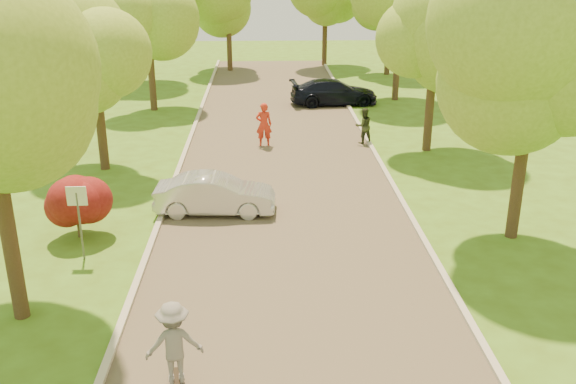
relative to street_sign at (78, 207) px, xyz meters
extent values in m
plane|color=#426518|center=(5.80, -4.00, -1.56)|extent=(100.00, 100.00, 0.00)
cube|color=#4C4438|center=(5.80, 4.00, -1.56)|extent=(8.00, 60.00, 0.01)
cube|color=#B2AD9E|center=(1.75, 4.00, -1.50)|extent=(0.18, 60.00, 0.12)
cube|color=#B2AD9E|center=(9.85, 4.00, -1.50)|extent=(0.18, 60.00, 0.12)
cylinder|color=#59595E|center=(0.00, 0.00, -0.56)|extent=(0.06, 0.06, 2.00)
cube|color=white|center=(0.00, 0.00, 0.34)|extent=(0.55, 0.04, 0.55)
cylinder|color=#382619|center=(-0.50, 1.50, -1.21)|extent=(0.12, 0.12, 0.70)
sphere|color=#590F0F|center=(-0.50, 1.50, -0.46)|extent=(1.70, 1.70, 1.70)
cylinder|color=#382619|center=(-0.70, -3.00, 0.24)|extent=(0.36, 0.36, 3.60)
sphere|color=olive|center=(-0.01, -3.00, 4.11)|extent=(3.45, 3.45, 3.45)
cylinder|color=#382619|center=(-1.20, 8.00, 0.01)|extent=(0.36, 0.36, 3.15)
sphere|color=olive|center=(-1.20, 8.00, 2.85)|extent=(4.20, 4.20, 4.20)
sphere|color=olive|center=(-0.57, 8.00, 3.48)|extent=(3.15, 3.15, 3.15)
cylinder|color=#382619|center=(-0.80, 18.00, 0.35)|extent=(0.36, 0.36, 3.83)
sphere|color=olive|center=(-0.80, 18.00, 3.70)|extent=(4.80, 4.80, 4.80)
cylinder|color=#382619|center=(12.60, 1.00, 0.35)|extent=(0.36, 0.36, 3.83)
sphere|color=olive|center=(12.60, 1.00, 3.76)|extent=(5.00, 5.00, 5.00)
sphere|color=olive|center=(13.35, 1.00, 4.51)|extent=(3.75, 3.75, 3.75)
cylinder|color=#382619|center=(12.20, 10.00, 0.12)|extent=(0.36, 0.36, 3.38)
sphere|color=olive|center=(12.20, 10.00, 3.13)|extent=(4.40, 4.40, 4.40)
sphere|color=olive|center=(12.86, 10.00, 3.79)|extent=(3.30, 3.30, 3.30)
cylinder|color=#382619|center=(12.80, 20.00, 0.46)|extent=(0.36, 0.36, 4.05)
cylinder|color=#382619|center=(-3.20, 26.00, 0.24)|extent=(0.36, 0.36, 3.60)
sphere|color=olive|center=(-3.20, 26.00, 3.54)|extent=(5.00, 5.00, 5.00)
cylinder|color=#382619|center=(13.80, 28.00, 0.35)|extent=(0.36, 0.36, 3.83)
cylinder|color=#382619|center=(2.80, 30.00, 0.12)|extent=(0.36, 0.36, 3.38)
sphere|color=olive|center=(2.80, 30.00, 3.25)|extent=(4.80, 4.80, 4.80)
cylinder|color=#382619|center=(9.80, 32.00, 0.24)|extent=(0.36, 0.36, 3.60)
imported|color=silver|center=(3.50, 3.25, -0.92)|extent=(3.99, 1.55, 1.29)
imported|color=black|center=(9.10, 18.91, -0.86)|extent=(5.02, 2.41, 1.41)
cube|color=black|center=(3.30, -5.76, -1.46)|extent=(0.40, 0.93, 0.02)
cylinder|color=#BFCC4C|center=(3.32, -5.43, -1.52)|extent=(0.04, 0.07, 0.07)
cylinder|color=#BFCC4C|center=(3.17, -5.46, -1.52)|extent=(0.04, 0.07, 0.07)
imported|color=slate|center=(3.30, -5.76, -0.57)|extent=(1.23, 0.84, 1.76)
imported|color=red|center=(5.14, 10.94, -0.59)|extent=(0.73, 0.50, 1.94)
imported|color=#303821|center=(9.60, 11.15, -0.76)|extent=(0.90, 0.76, 1.61)
camera|label=1|loc=(5.09, -16.48, 6.62)|focal=40.00mm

